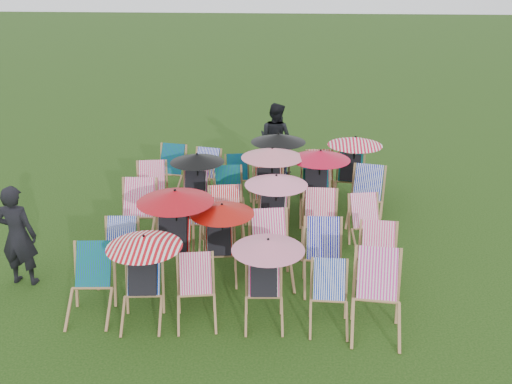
# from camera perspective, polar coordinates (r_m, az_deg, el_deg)

# --- Properties ---
(ground) EXTENTS (100.00, 100.00, 0.00)m
(ground) POSITION_cam_1_polar(r_m,az_deg,el_deg) (10.02, -0.72, -5.50)
(ground) COLOR black
(ground) RESTS_ON ground
(deckchair_0) EXTENTS (0.70, 0.92, 0.94)m
(deckchair_0) POSITION_cam_1_polar(r_m,az_deg,el_deg) (8.33, -16.27, -8.89)
(deckchair_0) COLOR #9B7148
(deckchair_0) RESTS_ON ground
(deckchair_1) EXTENTS (1.03, 1.10, 1.22)m
(deckchair_1) POSITION_cam_1_polar(r_m,az_deg,el_deg) (7.98, -11.27, -8.38)
(deckchair_1) COLOR #9B7148
(deckchair_1) RESTS_ON ground
(deckchair_2) EXTENTS (0.69, 0.87, 0.85)m
(deckchair_2) POSITION_cam_1_polar(r_m,az_deg,el_deg) (7.96, -6.02, -9.97)
(deckchair_2) COLOR #9B7148
(deckchair_2) RESTS_ON ground
(deckchair_3) EXTENTS (1.00, 1.06, 1.18)m
(deckchair_3) POSITION_cam_1_polar(r_m,az_deg,el_deg) (7.83, 0.92, -8.72)
(deckchair_3) COLOR #9B7148
(deckchair_3) RESTS_ON ground
(deckchair_4) EXTENTS (0.56, 0.77, 0.83)m
(deckchair_4) POSITION_cam_1_polar(r_m,az_deg,el_deg) (7.88, 7.33, -10.50)
(deckchair_4) COLOR #9B7148
(deckchair_4) RESTS_ON ground
(deckchair_5) EXTENTS (0.75, 1.00, 1.03)m
(deckchair_5) POSITION_cam_1_polar(r_m,az_deg,el_deg) (7.82, 12.02, -10.25)
(deckchair_5) COLOR #9B7148
(deckchair_5) RESTS_ON ground
(deckchair_6) EXTENTS (0.64, 0.85, 0.88)m
(deckchair_6) POSITION_cam_1_polar(r_m,az_deg,el_deg) (9.16, -13.56, -5.85)
(deckchair_6) COLOR #9B7148
(deckchair_6) RESTS_ON ground
(deckchair_7) EXTENTS (1.19, 1.25, 1.41)m
(deckchair_7) POSITION_cam_1_polar(r_m,az_deg,el_deg) (8.91, -8.28, -4.08)
(deckchair_7) COLOR #9B7148
(deckchair_7) RESTS_ON ground
(deckchair_8) EXTENTS (1.00, 1.08, 1.19)m
(deckchair_8) POSITION_cam_1_polar(r_m,az_deg,el_deg) (8.89, -3.60, -4.81)
(deckchair_8) COLOR #9B7148
(deckchair_8) RESTS_ON ground
(deckchair_9) EXTENTS (0.84, 1.04, 1.02)m
(deckchair_9) POSITION_cam_1_polar(r_m,az_deg,el_deg) (8.82, 1.52, -5.84)
(deckchair_9) COLOR #9B7148
(deckchair_9) RESTS_ON ground
(deckchair_10) EXTENTS (0.67, 0.91, 0.97)m
(deckchair_10) POSITION_cam_1_polar(r_m,az_deg,el_deg) (8.73, 6.78, -6.49)
(deckchair_10) COLOR #9B7148
(deckchair_10) RESTS_ON ground
(deckchair_11) EXTENTS (0.68, 0.90, 0.94)m
(deckchair_11) POSITION_cam_1_polar(r_m,az_deg,el_deg) (8.82, 12.13, -6.68)
(deckchair_11) COLOR #9B7148
(deckchair_11) RESTS_ON ground
(deckchair_12) EXTENTS (0.72, 0.98, 1.03)m
(deckchair_12) POSITION_cam_1_polar(r_m,az_deg,el_deg) (10.26, -11.91, -2.14)
(deckchair_12) COLOR #9B7148
(deckchair_12) RESTS_ON ground
(deckchair_13) EXTENTS (0.64, 0.84, 0.86)m
(deckchair_13) POSITION_cam_1_polar(r_m,az_deg,el_deg) (10.01, -7.05, -2.98)
(deckchair_13) COLOR #9B7148
(deckchair_13) RESTS_ON ground
(deckchair_14) EXTENTS (0.80, 1.00, 0.97)m
(deckchair_14) POSITION_cam_1_polar(r_m,az_deg,el_deg) (9.89, -2.95, -2.80)
(deckchair_14) COLOR #9B7148
(deckchair_14) RESTS_ON ground
(deckchair_15) EXTENTS (1.08, 1.13, 1.28)m
(deckchair_15) POSITION_cam_1_polar(r_m,az_deg,el_deg) (9.78, 1.69, -1.85)
(deckchair_15) COLOR #9B7148
(deckchair_15) RESTS_ON ground
(deckchair_16) EXTENTS (0.66, 0.92, 0.98)m
(deckchair_16) POSITION_cam_1_polar(r_m,az_deg,el_deg) (9.77, 6.40, -3.19)
(deckchair_16) COLOR #9B7148
(deckchair_16) RESTS_ON ground
(deckchair_17) EXTENTS (0.73, 0.91, 0.88)m
(deckchair_17) POSITION_cam_1_polar(r_m,az_deg,el_deg) (9.97, 11.15, -3.26)
(deckchair_17) COLOR #9B7148
(deckchair_17) RESTS_ON ground
(deckchair_18) EXTENTS (0.79, 0.99, 0.97)m
(deckchair_18) POSITION_cam_1_polar(r_m,az_deg,el_deg) (11.31, -10.41, 0.12)
(deckchair_18) COLOR #9B7148
(deckchair_18) RESTS_ON ground
(deckchair_19) EXTENTS (1.04, 1.08, 1.23)m
(deckchair_19) POSITION_cam_1_polar(r_m,az_deg,el_deg) (11.06, -6.09, 0.78)
(deckchair_19) COLOR #9B7148
(deckchair_19) RESTS_ON ground
(deckchair_20) EXTENTS (0.78, 0.96, 0.94)m
(deckchair_20) POSITION_cam_1_polar(r_m,az_deg,el_deg) (10.97, -2.69, -0.31)
(deckchair_20) COLOR #9B7148
(deckchair_20) RESTS_ON ground
(deckchair_21) EXTENTS (1.18, 1.25, 1.40)m
(deckchair_21) POSITION_cam_1_polar(r_m,az_deg,el_deg) (10.81, 1.39, 0.89)
(deckchair_21) COLOR #9B7148
(deckchair_21) RESTS_ON ground
(deckchair_22) EXTENTS (1.14, 1.18, 1.35)m
(deckchair_22) POSITION_cam_1_polar(r_m,az_deg,el_deg) (10.89, 6.11, 0.78)
(deckchair_22) COLOR #9B7148
(deckchair_22) RESTS_ON ground
(deckchair_23) EXTENTS (0.84, 1.04, 1.01)m
(deckchair_23) POSITION_cam_1_polar(r_m,az_deg,el_deg) (10.98, 10.95, -0.48)
(deckchair_23) COLOR #9B7148
(deckchair_23) RESTS_ON ground
(deckchair_24) EXTENTS (0.78, 0.99, 0.98)m
(deckchair_24) POSITION_cam_1_polar(r_m,az_deg,el_deg) (12.31, -8.83, 2.07)
(deckchair_24) COLOR #9B7148
(deckchair_24) RESTS_ON ground
(deckchair_25) EXTENTS (0.78, 0.97, 0.94)m
(deckchair_25) POSITION_cam_1_polar(r_m,az_deg,el_deg) (12.08, -5.35, 1.75)
(deckchair_25) COLOR #9B7148
(deckchair_25) RESTS_ON ground
(deckchair_26) EXTENTS (0.67, 0.85, 0.83)m
(deckchair_26) POSITION_cam_1_polar(r_m,az_deg,el_deg) (11.99, -1.82, 1.42)
(deckchair_26) COLOR #9B7148
(deckchair_26) RESTS_ON ground
(deckchair_27) EXTENTS (1.14, 1.20, 1.35)m
(deckchair_27) POSITION_cam_1_polar(r_m,az_deg,el_deg) (11.91, 1.92, 2.78)
(deckchair_27) COLOR #9B7148
(deckchair_27) RESTS_ON ground
(deckchair_28) EXTENTS (0.72, 0.94, 0.95)m
(deckchair_28) POSITION_cam_1_polar(r_m,az_deg,el_deg) (11.94, 6.54, 1.48)
(deckchair_28) COLOR #9B7148
(deckchair_28) RESTS_ON ground
(deckchair_29) EXTENTS (1.12, 1.18, 1.33)m
(deckchair_29) POSITION_cam_1_polar(r_m,az_deg,el_deg) (11.91, 9.50, 2.43)
(deckchair_29) COLOR #9B7148
(deckchair_29) RESTS_ON ground
(person_left) EXTENTS (0.61, 0.42, 1.61)m
(person_left) POSITION_cam_1_polar(r_m,az_deg,el_deg) (9.33, -22.74, -4.04)
(person_left) COLOR black
(person_left) RESTS_ON ground
(person_rear) EXTENTS (1.02, 0.95, 1.67)m
(person_rear) POSITION_cam_1_polar(r_m,az_deg,el_deg) (13.29, 1.96, 5.38)
(person_rear) COLOR black
(person_rear) RESTS_ON ground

